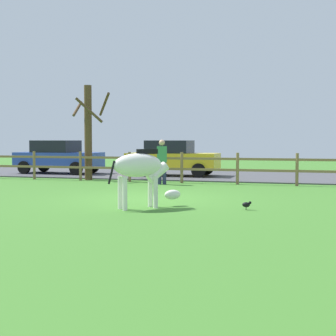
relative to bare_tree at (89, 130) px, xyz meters
name	(u,v)px	position (x,y,z in m)	size (l,w,h in m)	color
ground_plane	(150,198)	(4.42, -5.30, -2.04)	(60.00, 60.00, 0.00)	#3D7528
parking_asphalt	(214,175)	(4.42, 4.00, -2.01)	(28.00, 7.40, 0.05)	#47474C
paddock_fence	(182,165)	(4.01, -0.30, -1.37)	(21.29, 0.11, 1.16)	olive
bare_tree	(89,130)	(0.00, 0.00, 0.00)	(1.57, 1.78, 3.84)	#513A23
zebra	(141,170)	(4.85, -7.31, -1.11)	(1.49, 1.52, 1.41)	white
crow_on_grass	(247,204)	(7.30, -6.87, -1.91)	(0.21, 0.10, 0.20)	black
parked_car_blue	(58,157)	(-2.81, 2.54, -1.19)	(4.03, 1.94, 1.56)	#2D4CAD
parked_car_yellow	(172,158)	(2.79, 2.63, -1.19)	(4.01, 1.90, 1.56)	yellow
visitor_near_fence	(162,160)	(3.47, -1.13, -1.13)	(0.40, 0.31, 1.64)	#232847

